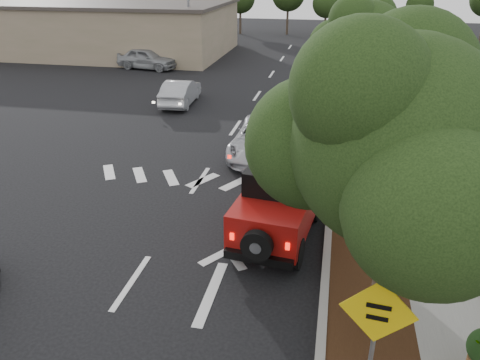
# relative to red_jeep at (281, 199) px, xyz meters

# --- Properties ---
(ground) EXTENTS (120.00, 120.00, 0.00)m
(ground) POSITION_rel_red_jeep_xyz_m (-3.22, -3.01, -1.08)
(ground) COLOR black
(ground) RESTS_ON ground
(curb) EXTENTS (0.20, 70.00, 0.15)m
(curb) POSITION_rel_red_jeep_xyz_m (1.38, 8.99, -1.00)
(curb) COLOR #9E9B93
(curb) RESTS_ON ground
(planting_strip) EXTENTS (1.80, 70.00, 0.12)m
(planting_strip) POSITION_rel_red_jeep_xyz_m (2.38, 8.99, -1.02)
(planting_strip) COLOR black
(planting_strip) RESTS_ON ground
(sidewalk) EXTENTS (2.00, 70.00, 0.12)m
(sidewalk) POSITION_rel_red_jeep_xyz_m (4.28, 8.99, -1.02)
(sidewalk) COLOR gray
(sidewalk) RESTS_ON ground
(hedge) EXTENTS (0.80, 70.00, 0.80)m
(hedge) POSITION_rel_red_jeep_xyz_m (5.68, 8.99, -0.68)
(hedge) COLOR black
(hedge) RESTS_ON ground
(commercial_building) EXTENTS (22.00, 12.00, 4.00)m
(commercial_building) POSITION_rel_red_jeep_xyz_m (-19.22, 26.99, 0.92)
(commercial_building) COLOR gray
(commercial_building) RESTS_ON ground
(transmission_tower) EXTENTS (7.00, 4.00, 28.00)m
(transmission_tower) POSITION_rel_red_jeep_xyz_m (2.78, 44.99, -1.08)
(transmission_tower) COLOR slate
(transmission_tower) RESTS_ON ground
(street_tree_near) EXTENTS (3.80, 3.80, 5.92)m
(street_tree_near) POSITION_rel_red_jeep_xyz_m (2.38, -3.51, -1.08)
(street_tree_near) COLOR black
(street_tree_near) RESTS_ON ground
(street_tree_mid) EXTENTS (3.20, 3.20, 5.32)m
(street_tree_mid) POSITION_rel_red_jeep_xyz_m (2.38, 3.49, -1.08)
(street_tree_mid) COLOR black
(street_tree_mid) RESTS_ON ground
(street_tree_far) EXTENTS (3.40, 3.40, 5.62)m
(street_tree_far) POSITION_rel_red_jeep_xyz_m (2.38, 9.99, -1.08)
(street_tree_far) COLOR black
(street_tree_far) RESTS_ON ground
(light_pole_a) EXTENTS (2.00, 0.22, 9.00)m
(light_pole_a) POSITION_rel_red_jeep_xyz_m (-9.72, 22.99, -1.08)
(light_pole_a) COLOR slate
(light_pole_a) RESTS_ON ground
(light_pole_b) EXTENTS (2.00, 0.22, 9.00)m
(light_pole_b) POSITION_rel_red_jeep_xyz_m (-10.72, 34.99, -1.08)
(light_pole_b) COLOR slate
(light_pole_b) RESTS_ON ground
(red_jeep) EXTENTS (2.27, 4.28, 2.12)m
(red_jeep) POSITION_rel_red_jeep_xyz_m (0.00, 0.00, 0.00)
(red_jeep) COLOR black
(red_jeep) RESTS_ON ground
(silver_suv_ahead) EXTENTS (2.31, 4.95, 1.37)m
(silver_suv_ahead) POSITION_rel_red_jeep_xyz_m (-1.42, 5.93, -0.39)
(silver_suv_ahead) COLOR #B9BBC1
(silver_suv_ahead) RESTS_ON ground
(silver_sedan_oncoming) EXTENTS (1.68, 4.15, 1.34)m
(silver_sedan_oncoming) POSITION_rel_red_jeep_xyz_m (-7.02, 12.39, -0.41)
(silver_sedan_oncoming) COLOR #A7A8AE
(silver_sedan_oncoming) RESTS_ON ground
(parked_suv) EXTENTS (4.68, 2.52, 1.51)m
(parked_suv) POSITION_rel_red_jeep_xyz_m (-12.37, 20.94, -0.32)
(parked_suv) COLOR #96999D
(parked_suv) RESTS_ON ground
(speed_hump_sign) EXTENTS (1.20, 0.15, 2.56)m
(speed_hump_sign) POSITION_rel_red_jeep_xyz_m (2.17, -5.46, 0.70)
(speed_hump_sign) COLOR slate
(speed_hump_sign) RESTS_ON ground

